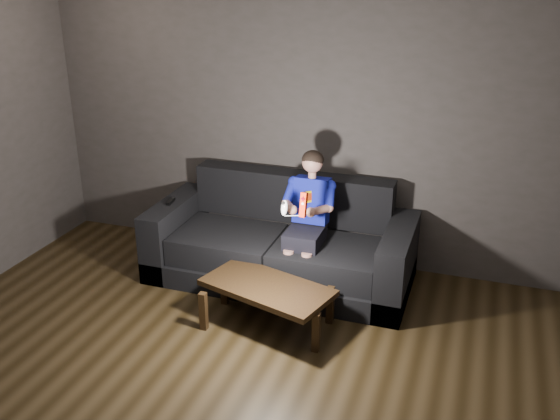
% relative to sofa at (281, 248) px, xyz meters
% --- Properties ---
extents(floor, '(5.00, 5.00, 0.00)m').
position_rel_sofa_xyz_m(floor, '(-0.03, -1.95, -0.30)').
color(floor, black).
rests_on(floor, ground).
extents(back_wall, '(5.00, 0.04, 2.70)m').
position_rel_sofa_xyz_m(back_wall, '(-0.03, 0.55, 1.05)').
color(back_wall, '#393532').
rests_on(back_wall, ground).
extents(sofa, '(2.36, 1.02, 0.91)m').
position_rel_sofa_xyz_m(sofa, '(0.00, 0.00, 0.00)').
color(sofa, black).
rests_on(sofa, floor).
extents(child, '(0.45, 0.56, 1.12)m').
position_rel_sofa_xyz_m(child, '(0.27, -0.07, 0.45)').
color(child, black).
rests_on(child, sofa).
extents(wii_remote_red, '(0.06, 0.08, 0.20)m').
position_rel_sofa_xyz_m(wii_remote_red, '(0.35, -0.50, 0.67)').
color(wii_remote_red, red).
rests_on(wii_remote_red, child).
extents(nunchuk_white, '(0.06, 0.08, 0.14)m').
position_rel_sofa_xyz_m(nunchuk_white, '(0.19, -0.50, 0.62)').
color(nunchuk_white, white).
rests_on(nunchuk_white, child).
extents(wii_remote_black, '(0.05, 0.15, 0.03)m').
position_rel_sofa_xyz_m(wii_remote_black, '(-1.06, -0.09, 0.36)').
color(wii_remote_black, black).
rests_on(wii_remote_black, sofa).
extents(coffee_table, '(1.13, 0.78, 0.37)m').
position_rel_sofa_xyz_m(coffee_table, '(0.16, -0.81, 0.02)').
color(coffee_table, black).
rests_on(coffee_table, floor).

